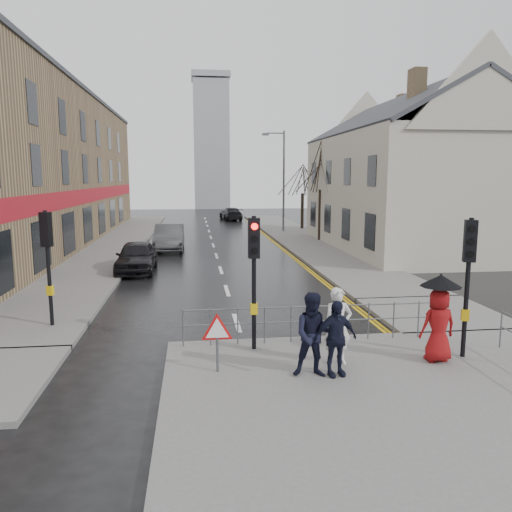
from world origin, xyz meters
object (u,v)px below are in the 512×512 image
object	(u,v)px
car_parked	(137,257)
car_mid	(169,237)
pedestrian_b	(314,335)
pedestrian_with_umbrella	(439,315)
pedestrian_d	(335,338)
pedestrian_a	(338,326)

from	to	relation	value
car_parked	car_mid	size ratio (longest dim) A/B	0.89
pedestrian_b	car_mid	bearing A→B (deg)	109.77
pedestrian_with_umbrella	pedestrian_d	world-z (taller)	pedestrian_with_umbrella
pedestrian_a	car_mid	world-z (taller)	pedestrian_a
pedestrian_d	pedestrian_with_umbrella	bearing A→B (deg)	2.45
pedestrian_a	pedestrian_with_umbrella	world-z (taller)	pedestrian_with_umbrella
car_parked	pedestrian_b	bearing A→B (deg)	-68.75
car_parked	pedestrian_a	bearing A→B (deg)	-65.06
pedestrian_with_umbrella	car_parked	bearing A→B (deg)	122.56
pedestrian_with_umbrella	car_mid	xyz separation A→B (m)	(-7.20, 20.33, -0.46)
pedestrian_with_umbrella	car_parked	distance (m)	15.67
pedestrian_b	pedestrian_with_umbrella	size ratio (longest dim) A/B	0.90
car_parked	pedestrian_d	bearing A→B (deg)	-67.05
pedestrian_b	car_parked	size ratio (longest dim) A/B	0.43
car_mid	pedestrian_a	bearing A→B (deg)	-76.31
pedestrian_a	car_parked	world-z (taller)	pedestrian_a
pedestrian_b	car_parked	bearing A→B (deg)	119.81
pedestrian_b	pedestrian_d	world-z (taller)	pedestrian_b
pedestrian_a	pedestrian_with_umbrella	bearing A→B (deg)	-3.72
pedestrian_with_umbrella	car_mid	world-z (taller)	pedestrian_with_umbrella
pedestrian_a	pedestrian_b	distance (m)	1.00
pedestrian_d	car_mid	world-z (taller)	pedestrian_d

